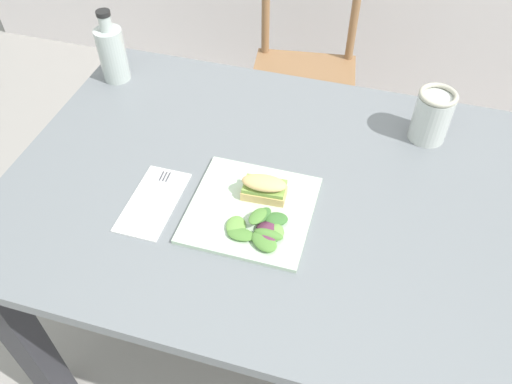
# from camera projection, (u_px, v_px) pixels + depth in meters

# --- Properties ---
(dining_table) EXTENTS (1.32, 0.88, 0.74)m
(dining_table) POSITION_uv_depth(u_px,v_px,m) (287.00, 221.00, 1.27)
(dining_table) COLOR slate
(dining_table) RESTS_ON ground
(chair_wooden_far) EXTENTS (0.45, 0.45, 0.87)m
(chair_wooden_far) POSITION_uv_depth(u_px,v_px,m) (304.00, 74.00, 2.00)
(chair_wooden_far) COLOR #8E6642
(chair_wooden_far) RESTS_ON ground
(plate_lunch) EXTENTS (0.27, 0.27, 0.01)m
(plate_lunch) POSITION_uv_depth(u_px,v_px,m) (251.00, 209.00, 1.13)
(plate_lunch) COLOR beige
(plate_lunch) RESTS_ON dining_table
(sandwich_half_front) EXTENTS (0.10, 0.06, 0.06)m
(sandwich_half_front) POSITION_uv_depth(u_px,v_px,m) (264.00, 188.00, 1.13)
(sandwich_half_front) COLOR #DBB270
(sandwich_half_front) RESTS_ON plate_lunch
(salad_mixed_greens) EXTENTS (0.14, 0.13, 0.03)m
(salad_mixed_greens) POSITION_uv_depth(u_px,v_px,m) (262.00, 231.00, 1.07)
(salad_mixed_greens) COLOR #6B9E47
(salad_mixed_greens) RESTS_ON plate_lunch
(napkin_folded) EXTENTS (0.11, 0.21, 0.00)m
(napkin_folded) POSITION_uv_depth(u_px,v_px,m) (153.00, 202.00, 1.15)
(napkin_folded) COLOR white
(napkin_folded) RESTS_ON dining_table
(fork_on_napkin) EXTENTS (0.03, 0.19, 0.00)m
(fork_on_napkin) POSITION_uv_depth(u_px,v_px,m) (156.00, 195.00, 1.16)
(fork_on_napkin) COLOR silver
(fork_on_napkin) RESTS_ON napkin_folded
(bottle_cold_brew) EXTENTS (0.08, 0.08, 0.21)m
(bottle_cold_brew) POSITION_uv_depth(u_px,v_px,m) (113.00, 56.00, 1.43)
(bottle_cold_brew) COLOR black
(bottle_cold_brew) RESTS_ON dining_table
(mason_jar_iced_tea) EXTENTS (0.09, 0.09, 0.14)m
(mason_jar_iced_tea) POSITION_uv_depth(u_px,v_px,m) (432.00, 118.00, 1.26)
(mason_jar_iced_tea) COLOR gold
(mason_jar_iced_tea) RESTS_ON dining_table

